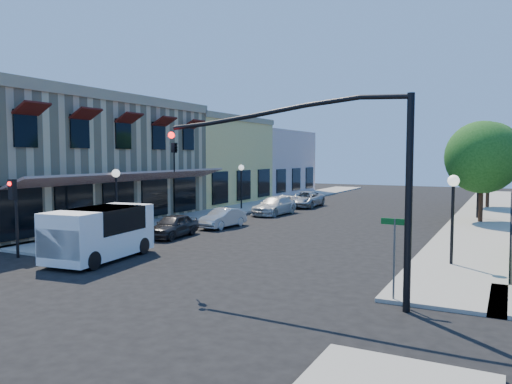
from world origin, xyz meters
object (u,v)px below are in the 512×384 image
at_px(lamppost_right_near, 453,197).
at_px(parked_car_b, 223,218).
at_px(street_name_sign, 394,246).
at_px(lamppost_left_far, 241,175).
at_px(lamppost_left_near, 116,185).
at_px(parked_car_d, 305,199).
at_px(lamppost_right_far, 478,179).
at_px(white_van, 99,230).
at_px(street_tree_b, 489,152).
at_px(parked_car_a, 173,226).
at_px(parked_car_c, 274,206).
at_px(secondary_signal, 14,203).
at_px(street_tree_a, 482,157).
at_px(signal_mast_arm, 334,163).

height_order(lamppost_right_near, parked_car_b, lamppost_right_near).
xyz_separation_m(street_name_sign, lamppost_left_far, (-16.00, 19.80, 1.04)).
xyz_separation_m(lamppost_left_near, parked_car_d, (3.70, 18.36, -2.09)).
bearing_deg(lamppost_right_far, parked_car_b, -140.41).
bearing_deg(parked_car_d, white_van, -91.51).
relative_size(lamppost_right_near, parked_car_d, 0.76).
distance_m(street_tree_b, parked_car_a, 27.47).
bearing_deg(street_tree_b, lamppost_left_far, -149.97).
height_order(lamppost_right_near, parked_car_c, lamppost_right_near).
height_order(secondary_signal, parked_car_a, secondary_signal).
distance_m(street_tree_b, lamppost_right_far, 8.21).
bearing_deg(parked_car_a, street_tree_a, 38.44).
bearing_deg(street_tree_b, lamppost_right_near, -90.72).
height_order(parked_car_b, parked_car_d, parked_car_d).
bearing_deg(parked_car_b, lamppost_right_near, -15.99).
bearing_deg(parked_car_a, lamppost_right_far, 43.09).
bearing_deg(lamppost_right_far, lamppost_left_near, -136.74).
distance_m(street_tree_a, parked_car_c, 14.16).
bearing_deg(parked_car_c, lamppost_left_near, -102.34).
xyz_separation_m(lamppost_left_far, parked_car_a, (3.14, -13.21, -2.13)).
bearing_deg(lamppost_right_near, parked_car_b, 159.40).
xyz_separation_m(white_van, parked_car_b, (-0.22, 10.28, -0.67)).
xyz_separation_m(white_van, parked_car_d, (-0.22, 23.64, -0.59)).
xyz_separation_m(lamppost_right_far, parked_car_b, (-13.30, -11.00, -2.16)).
xyz_separation_m(secondary_signal, parked_car_d, (3.20, 24.95, -1.67)).
bearing_deg(parked_car_a, lamppost_left_far, 98.80).
height_order(lamppost_left_near, parked_car_d, lamppost_left_near).
xyz_separation_m(lamppost_right_near, parked_car_a, (-13.86, 0.79, -2.13)).
height_order(street_tree_b, parked_car_b, street_tree_b).
height_order(signal_mast_arm, lamppost_right_far, signal_mast_arm).
relative_size(street_tree_b, parked_car_d, 1.50).
height_order(secondary_signal, lamppost_right_near, lamppost_right_near).
xyz_separation_m(signal_mast_arm, lamppost_right_far, (2.64, 22.50, -1.35)).
relative_size(street_tree_b, parked_car_b, 2.03).
height_order(white_van, parked_car_d, white_van).
height_order(street_tree_b, lamppost_left_near, street_tree_b).
height_order(lamppost_left_far, parked_car_b, lamppost_left_far).
bearing_deg(street_name_sign, lamppost_left_far, 128.94).
height_order(street_tree_b, parked_car_a, street_tree_b).
distance_m(street_tree_a, white_van, 23.65).
distance_m(signal_mast_arm, lamppost_left_far, 25.07).
bearing_deg(secondary_signal, street_name_sign, 2.93).
xyz_separation_m(lamppost_right_far, white_van, (-13.08, -21.28, -1.50)).
bearing_deg(parked_car_b, street_name_sign, -36.67).
bearing_deg(lamppost_right_far, street_tree_a, -81.47).
distance_m(lamppost_right_near, white_van, 14.18).
distance_m(lamppost_right_far, white_van, 25.02).
distance_m(parked_car_a, parked_car_c, 11.48).
relative_size(street_tree_b, lamppost_right_far, 1.97).
bearing_deg(lamppost_right_near, parked_car_a, 176.74).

